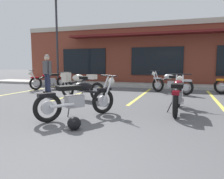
# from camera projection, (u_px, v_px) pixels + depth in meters

# --- Properties ---
(ground_plane) EXTENTS (80.00, 80.00, 0.00)m
(ground_plane) POSITION_uv_depth(u_px,v_px,m) (117.00, 113.00, 5.57)
(ground_plane) COLOR #515154
(sidewalk_kerb) EXTENTS (22.00, 1.80, 0.14)m
(sidewalk_kerb) POSITION_uv_depth(u_px,v_px,m) (154.00, 85.00, 12.19)
(sidewalk_kerb) COLOR #A8A59E
(sidewalk_kerb) RESTS_ON ground_plane
(brick_storefront_building) EXTENTS (18.29, 6.85, 3.83)m
(brick_storefront_building) POSITION_uv_depth(u_px,v_px,m) (162.00, 55.00, 15.93)
(brick_storefront_building) COLOR brown
(brick_storefront_building) RESTS_ON ground_plane
(painted_stall_lines) EXTENTS (10.86, 4.80, 0.01)m
(painted_stall_lines) POSITION_uv_depth(u_px,v_px,m) (142.00, 95.00, 8.80)
(painted_stall_lines) COLOR #DBCC4C
(painted_stall_lines) RESTS_ON ground_plane
(motorcycle_foreground_classic) EXTENTS (1.43, 1.82, 0.98)m
(motorcycle_foreground_classic) POSITION_uv_depth(u_px,v_px,m) (79.00, 98.00, 5.07)
(motorcycle_foreground_classic) COLOR black
(motorcycle_foreground_classic) RESTS_ON ground_plane
(motorcycle_red_sportbike) EXTENTS (2.06, 0.91, 0.98)m
(motorcycle_red_sportbike) POSITION_uv_depth(u_px,v_px,m) (79.00, 84.00, 7.82)
(motorcycle_red_sportbike) COLOR black
(motorcycle_red_sportbike) RESTS_ON ground_plane
(motorcycle_black_cruiser) EXTENTS (1.86, 1.36, 0.98)m
(motorcycle_black_cruiser) POSITION_uv_depth(u_px,v_px,m) (171.00, 83.00, 9.34)
(motorcycle_black_cruiser) COLOR black
(motorcycle_black_cruiser) RESTS_ON ground_plane
(motorcycle_blue_standard) EXTENTS (0.66, 2.11, 0.98)m
(motorcycle_blue_standard) POSITION_uv_depth(u_px,v_px,m) (178.00, 94.00, 5.68)
(motorcycle_blue_standard) COLOR black
(motorcycle_blue_standard) RESTS_ON ground_plane
(motorcycle_green_cafe_racer) EXTENTS (1.32, 1.88, 0.98)m
(motorcycle_green_cafe_racer) POSITION_uv_depth(u_px,v_px,m) (49.00, 80.00, 11.03)
(motorcycle_green_cafe_racer) COLOR black
(motorcycle_green_cafe_racer) RESTS_ON ground_plane
(person_in_shorts_foreground) EXTENTS (0.58, 0.39, 1.68)m
(person_in_shorts_foreground) POSITION_uv_depth(u_px,v_px,m) (47.00, 71.00, 9.36)
(person_in_shorts_foreground) COLOR black
(person_in_shorts_foreground) RESTS_ON ground_plane
(helmet_on_pavement) EXTENTS (0.26, 0.26, 0.26)m
(helmet_on_pavement) POSITION_uv_depth(u_px,v_px,m) (74.00, 123.00, 4.12)
(helmet_on_pavement) COLOR black
(helmet_on_pavement) RESTS_ON ground_plane
(parking_lot_lamp_post) EXTENTS (0.24, 0.76, 5.09)m
(parking_lot_lamp_post) POSITION_uv_depth(u_px,v_px,m) (56.00, 29.00, 12.38)
(parking_lot_lamp_post) COLOR #2D2D33
(parking_lot_lamp_post) RESTS_ON ground_plane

